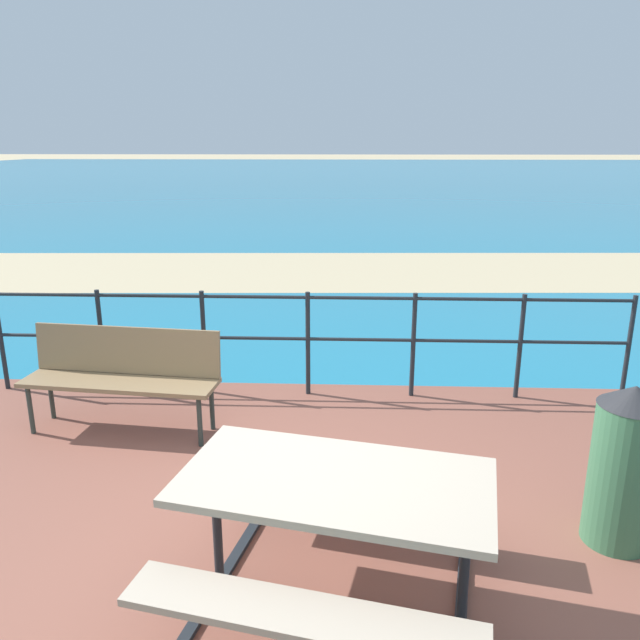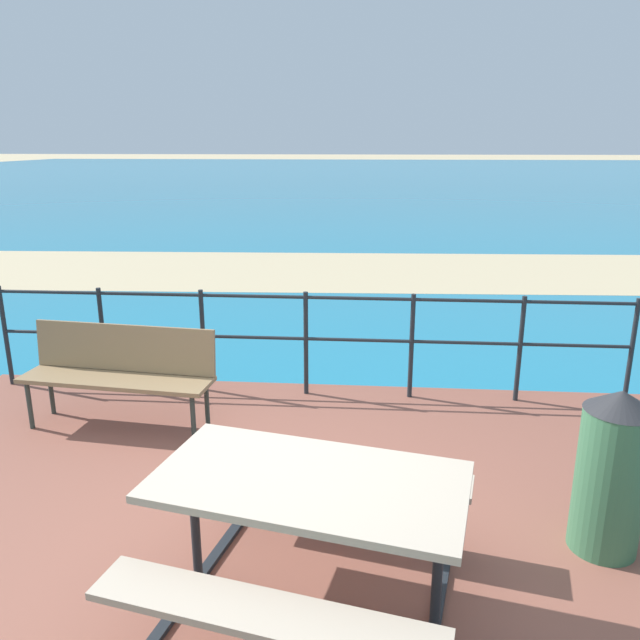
{
  "view_description": "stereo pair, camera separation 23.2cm",
  "coord_description": "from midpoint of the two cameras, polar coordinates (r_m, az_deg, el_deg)",
  "views": [
    {
      "loc": [
        0.35,
        -3.11,
        2.39
      ],
      "look_at": [
        0.09,
        2.85,
        0.66
      ],
      "focal_mm": 34.61,
      "sensor_mm": 36.0,
      "label": 1
    },
    {
      "loc": [
        0.58,
        -3.1,
        2.39
      ],
      "look_at": [
        0.09,
        2.85,
        0.66
      ],
      "focal_mm": 34.61,
      "sensor_mm": 36.0,
      "label": 2
    }
  ],
  "objects": [
    {
      "name": "ground_plane",
      "position": [
        3.94,
        -5.17,
        -21.12
      ],
      "size": [
        240.0,
        240.0,
        0.0
      ],
      "primitive_type": "plane",
      "color": "tan"
    },
    {
      "name": "sea_water",
      "position": [
        43.17,
        1.91,
        13.0
      ],
      "size": [
        90.0,
        90.0,
        0.01
      ],
      "primitive_type": "cube",
      "color": "teal",
      "rests_on": "ground"
    },
    {
      "name": "railing_fence",
      "position": [
        5.75,
        -2.29,
        -1.12
      ],
      "size": [
        5.94,
        0.04,
        1.0
      ],
      "color": "#1E2328",
      "rests_on": "patio_paving"
    },
    {
      "name": "beach_strip",
      "position": [
        11.89,
        0.18,
        4.62
      ],
      "size": [
        54.11,
        6.18,
        0.01
      ],
      "primitive_type": "cube",
      "rotation": [
        0.0,
        0.0,
        0.05
      ],
      "color": "tan",
      "rests_on": "ground"
    },
    {
      "name": "picnic_table",
      "position": [
        3.19,
        -0.79,
        -16.99
      ],
      "size": [
        1.8,
        1.76,
        0.75
      ],
      "rotation": [
        0.0,
        0.0,
        -0.21
      ],
      "color": "tan",
      "rests_on": "patio_paving"
    },
    {
      "name": "patio_paving",
      "position": [
        3.93,
        -5.18,
        -20.77
      ],
      "size": [
        6.4,
        5.2,
        0.06
      ],
      "primitive_type": "cube",
      "color": "brown",
      "rests_on": "ground"
    },
    {
      "name": "park_bench",
      "position": [
        5.39,
        -18.95,
        -4.36
      ],
      "size": [
        1.64,
        0.58,
        0.85
      ],
      "rotation": [
        0.0,
        0.0,
        -0.11
      ],
      "color": "#8C704C",
      "rests_on": "patio_paving"
    },
    {
      "name": "trash_bin",
      "position": [
        4.06,
        24.85,
        -12.12
      ],
      "size": [
        0.4,
        0.4,
        1.0
      ],
      "color": "#386B47",
      "rests_on": "patio_paving"
    }
  ]
}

